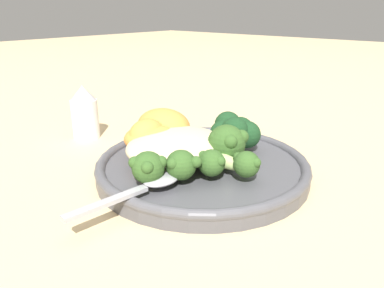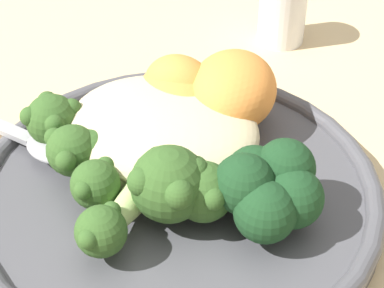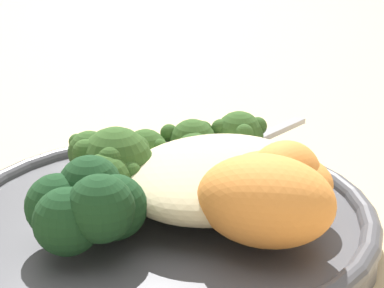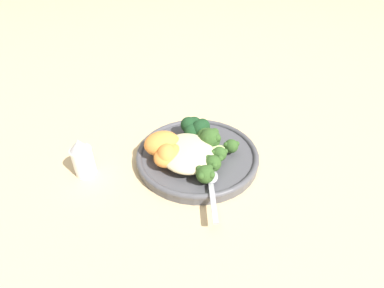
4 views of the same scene
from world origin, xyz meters
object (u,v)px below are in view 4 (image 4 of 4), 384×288
at_px(broccoli_stalk_4, 216,148).
at_px(broccoli_stalk_5, 207,140).
at_px(broccoli_stalk_1, 202,159).
at_px(broccoli_stalk_3, 211,153).
at_px(sweet_potato_chunk_3, 162,143).
at_px(sweet_potato_chunk_2, 183,153).
at_px(broccoli_stalk_6, 202,139).
at_px(sweet_potato_chunk_0, 167,155).
at_px(broccoli_stalk_2, 209,161).
at_px(kale_tuft, 195,127).
at_px(spoon, 211,182).
at_px(salt_shaker, 82,158).
at_px(broccoli_stalk_0, 202,170).
at_px(plate, 198,156).
at_px(sweet_potato_chunk_1, 170,155).
at_px(quinoa_mound, 187,153).

xyz_separation_m(broccoli_stalk_4, broccoli_stalk_5, (0.02, 0.01, 0.01)).
xyz_separation_m(broccoli_stalk_1, broccoli_stalk_3, (0.01, -0.02, 0.00)).
bearing_deg(broccoli_stalk_5, broccoli_stalk_1, -132.01).
relative_size(broccoli_stalk_5, sweet_potato_chunk_3, 1.24).
bearing_deg(sweet_potato_chunk_2, broccoli_stalk_1, -116.07).
bearing_deg(broccoli_stalk_6, sweet_potato_chunk_0, 172.34).
bearing_deg(broccoli_stalk_2, broccoli_stalk_4, 111.42).
distance_m(kale_tuft, spoon, 0.15).
xyz_separation_m(broccoli_stalk_5, sweet_potato_chunk_3, (-0.00, 0.09, 0.00)).
bearing_deg(broccoli_stalk_6, salt_shaker, 146.26).
height_order(broccoli_stalk_5, sweet_potato_chunk_0, broccoli_stalk_5).
height_order(broccoli_stalk_1, sweet_potato_chunk_2, sweet_potato_chunk_2).
distance_m(broccoli_stalk_0, kale_tuft, 0.13).
bearing_deg(plate, broccoli_stalk_2, -161.93).
bearing_deg(plate, broccoli_stalk_0, 177.18).
distance_m(broccoli_stalk_0, sweet_potato_chunk_1, 0.07).
relative_size(sweet_potato_chunk_1, kale_tuft, 1.11).
bearing_deg(quinoa_mound, kale_tuft, -18.54).
distance_m(broccoli_stalk_5, sweet_potato_chunk_2, 0.06).
distance_m(broccoli_stalk_4, broccoli_stalk_5, 0.02).
xyz_separation_m(plate, sweet_potato_chunk_1, (-0.02, 0.06, 0.03)).
xyz_separation_m(quinoa_mound, broccoli_stalk_1, (-0.02, -0.03, -0.00)).
distance_m(broccoli_stalk_0, broccoli_stalk_3, 0.05).
bearing_deg(broccoli_stalk_4, plate, 171.11).
xyz_separation_m(sweet_potato_chunk_1, kale_tuft, (0.08, -0.06, 0.00)).
bearing_deg(plate, sweet_potato_chunk_0, 112.72).
xyz_separation_m(kale_tuft, salt_shaker, (-0.07, 0.22, -0.00)).
bearing_deg(plate, sweet_potato_chunk_3, 82.74).
bearing_deg(broccoli_stalk_6, broccoli_stalk_0, -140.61).
height_order(sweet_potato_chunk_0, salt_shaker, salt_shaker).
bearing_deg(broccoli_stalk_2, plate, 156.81).
xyz_separation_m(quinoa_mound, sweet_potato_chunk_1, (-0.01, 0.03, 0.00)).
xyz_separation_m(broccoli_stalk_0, sweet_potato_chunk_0, (0.04, 0.06, 0.01)).
distance_m(broccoli_stalk_6, salt_shaker, 0.23).
distance_m(broccoli_stalk_3, sweet_potato_chunk_3, 0.10).
bearing_deg(plate, spoon, -173.79).
distance_m(broccoli_stalk_4, broccoli_stalk_6, 0.04).
relative_size(broccoli_stalk_2, broccoli_stalk_4, 0.77).
height_order(broccoli_stalk_2, broccoli_stalk_4, broccoli_stalk_2).
bearing_deg(broccoli_stalk_5, sweet_potato_chunk_0, -176.54).
bearing_deg(sweet_potato_chunk_0, plate, -67.28).
height_order(broccoli_stalk_2, broccoli_stalk_6, broccoli_stalk_6).
relative_size(broccoli_stalk_5, salt_shaker, 1.10).
bearing_deg(broccoli_stalk_4, kale_tuft, 116.56).
height_order(broccoli_stalk_5, spoon, broccoli_stalk_5).
bearing_deg(broccoli_stalk_0, sweet_potato_chunk_3, -154.45).
xyz_separation_m(sweet_potato_chunk_0, spoon, (-0.06, -0.07, -0.02)).
height_order(quinoa_mound, broccoli_stalk_4, quinoa_mound).
bearing_deg(sweet_potato_chunk_3, kale_tuft, -54.54).
bearing_deg(sweet_potato_chunk_2, broccoli_stalk_0, -150.80).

